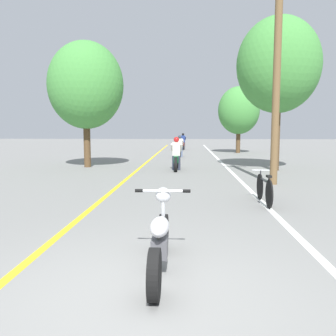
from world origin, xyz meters
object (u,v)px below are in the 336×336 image
at_px(roadside_tree_right_near, 278,65).
at_px(roadside_tree_right_far, 239,110).
at_px(bicycle_parked, 264,189).
at_px(utility_pole, 277,74).
at_px(motorcycle_rider_far, 183,143).
at_px(motorcycle_rider_mid, 180,149).
at_px(roadside_tree_left, 86,86).
at_px(motorcycle_rider_lead, 176,158).
at_px(motorcycle_foreground, 160,239).

height_order(roadside_tree_right_near, roadside_tree_right_far, roadside_tree_right_near).
xyz_separation_m(roadside_tree_right_far, bicycle_parked, (-1.98, -18.54, -2.83)).
xyz_separation_m(utility_pole, motorcycle_rider_far, (-3.20, 19.27, -3.01)).
xyz_separation_m(roadside_tree_right_far, motorcycle_rider_mid, (-4.35, -4.25, -2.66)).
xyz_separation_m(roadside_tree_left, motorcycle_rider_lead, (4.29, -1.01, -3.28)).
bearing_deg(roadside_tree_right_far, roadside_tree_right_near, -89.94).
bearing_deg(motorcycle_rider_far, roadside_tree_right_near, -74.47).
bearing_deg(motorcycle_rider_far, motorcycle_rider_lead, -90.46).
xyz_separation_m(motorcycle_rider_lead, motorcycle_rider_far, (0.12, 15.35, -0.01)).
bearing_deg(utility_pole, roadside_tree_left, 147.08).
height_order(roadside_tree_right_far, bicycle_parked, roadside_tree_right_far).
relative_size(motorcycle_foreground, bicycle_parked, 1.20).
relative_size(roadside_tree_left, motorcycle_foreground, 2.84).
distance_m(motorcycle_rider_lead, bicycle_parked, 7.40).
distance_m(utility_pole, roadside_tree_right_far, 15.48).
bearing_deg(roadside_tree_right_near, bicycle_parked, -105.66).
height_order(roadside_tree_left, motorcycle_rider_far, roadside_tree_left).
distance_m(roadside_tree_right_near, roadside_tree_right_far, 11.50).
bearing_deg(motorcycle_rider_lead, roadside_tree_right_far, 69.33).
relative_size(motorcycle_foreground, motorcycle_rider_far, 1.02).
xyz_separation_m(roadside_tree_right_near, roadside_tree_left, (-8.65, 0.90, -0.69)).
relative_size(roadside_tree_right_far, roadside_tree_left, 0.85).
bearing_deg(motorcycle_rider_far, roadside_tree_left, -107.10).
distance_m(utility_pole, motorcycle_rider_lead, 5.95).
relative_size(utility_pole, roadside_tree_right_near, 1.05).
xyz_separation_m(roadside_tree_left, bicycle_parked, (6.65, -8.02, -3.47)).
bearing_deg(motorcycle_rider_lead, roadside_tree_right_near, 1.41).
distance_m(roadside_tree_right_near, motorcycle_rider_far, 16.32).
bearing_deg(roadside_tree_right_far, motorcycle_rider_far, 137.82).
bearing_deg(utility_pole, motorcycle_rider_lead, 130.32).
distance_m(motorcycle_foreground, bicycle_parked, 4.81).
distance_m(roadside_tree_right_far, motorcycle_rider_far, 6.28).
distance_m(utility_pole, bicycle_parked, 4.55).
bearing_deg(bicycle_parked, motorcycle_rider_lead, 108.63).
xyz_separation_m(motorcycle_foreground, motorcycle_rider_far, (-0.00, 26.62, 0.12)).
relative_size(roadside_tree_right_near, motorcycle_foreground, 3.18).
bearing_deg(roadside_tree_right_far, motorcycle_rider_lead, -110.67).
bearing_deg(motorcycle_rider_lead, bicycle_parked, -71.37).
relative_size(motorcycle_rider_far, bicycle_parked, 1.18).
xyz_separation_m(utility_pole, roadside_tree_left, (-7.61, 4.93, 0.28)).
bearing_deg(motorcycle_rider_far, roadside_tree_right_far, -42.18).
bearing_deg(motorcycle_foreground, bicycle_parked, 62.29).
bearing_deg(motorcycle_rider_mid, motorcycle_rider_lead, -90.02).
bearing_deg(roadside_tree_left, motorcycle_rider_mid, 55.61).
bearing_deg(motorcycle_foreground, motorcycle_rider_lead, 90.64).
bearing_deg(roadside_tree_right_far, motorcycle_rider_mid, -135.65).
relative_size(roadside_tree_right_far, bicycle_parked, 2.89).
height_order(roadside_tree_right_far, motorcycle_rider_lead, roadside_tree_right_far).
height_order(motorcycle_rider_mid, bicycle_parked, motorcycle_rider_mid).
relative_size(roadside_tree_left, bicycle_parked, 3.41).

